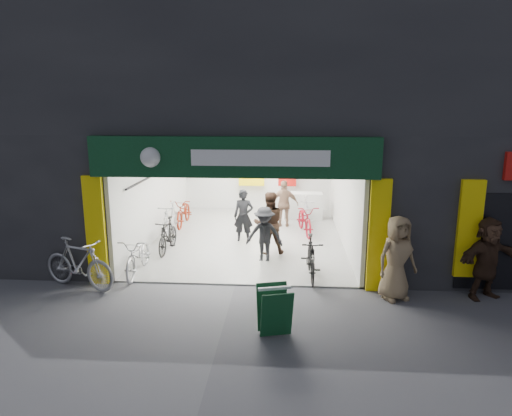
# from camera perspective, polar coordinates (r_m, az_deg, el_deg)

# --- Properties ---
(ground) EXTENTS (60.00, 60.00, 0.00)m
(ground) POSITION_cam_1_polar(r_m,az_deg,el_deg) (10.93, -2.63, -9.66)
(ground) COLOR #56565B
(ground) RESTS_ON ground
(building) EXTENTS (17.00, 10.27, 8.00)m
(building) POSITION_cam_1_polar(r_m,az_deg,el_deg) (15.01, 2.95, 13.35)
(building) COLOR #232326
(building) RESTS_ON ground
(bike_left_front) EXTENTS (0.73, 1.91, 0.99)m
(bike_left_front) POSITION_cam_1_polar(r_m,az_deg,el_deg) (11.83, -14.50, -5.72)
(bike_left_front) COLOR #B7B8BC
(bike_left_front) RESTS_ON ground
(bike_left_midfront) EXTENTS (0.54, 1.68, 1.00)m
(bike_left_midfront) POSITION_cam_1_polar(r_m,az_deg,el_deg) (13.34, -10.97, -3.41)
(bike_left_midfront) COLOR black
(bike_left_midfront) RESTS_ON ground
(bike_left_midback) EXTENTS (0.69, 1.91, 1.00)m
(bike_left_midback) POSITION_cam_1_polar(r_m,az_deg,el_deg) (16.17, -9.01, -0.46)
(bike_left_midback) COLOR maroon
(bike_left_midback) RESTS_ON ground
(bike_left_back) EXTENTS (0.62, 1.91, 1.13)m
(bike_left_back) POSITION_cam_1_polar(r_m,az_deg,el_deg) (14.77, -10.65, -1.53)
(bike_left_back) COLOR #A5A5A9
(bike_left_back) RESTS_ON ground
(bike_right_front) EXTENTS (0.54, 1.76, 1.05)m
(bike_right_front) POSITION_cam_1_polar(r_m,az_deg,el_deg) (11.25, 6.89, -6.21)
(bike_right_front) COLOR black
(bike_right_front) RESTS_ON ground
(bike_right_mid) EXTENTS (0.97, 1.99, 1.00)m
(bike_right_mid) POSITION_cam_1_polar(r_m,az_deg,el_deg) (15.03, 6.15, -1.40)
(bike_right_mid) COLOR maroon
(bike_right_mid) RESTS_ON ground
(bike_right_back) EXTENTS (0.54, 1.77, 1.06)m
(bike_right_back) POSITION_cam_1_polar(r_m,az_deg,el_deg) (15.84, 6.28, -0.56)
(bike_right_back) COLOR silver
(bike_right_back) RESTS_ON ground
(parked_bike) EXTENTS (2.08, 1.21, 1.20)m
(parked_bike) POSITION_cam_1_polar(r_m,az_deg,el_deg) (11.34, -21.28, -6.46)
(parked_bike) COLOR #ACADB1
(parked_bike) RESTS_ON ground
(customer_a) EXTENTS (0.62, 0.42, 1.65)m
(customer_a) POSITION_cam_1_polar(r_m,az_deg,el_deg) (13.99, -1.57, -1.03)
(customer_a) COLOR black
(customer_a) RESTS_ON ground
(customer_b) EXTENTS (1.01, 0.87, 1.81)m
(customer_b) POSITION_cam_1_polar(r_m,az_deg,el_deg) (12.85, 1.63, -1.93)
(customer_b) COLOR #342117
(customer_b) RESTS_ON ground
(customer_c) EXTENTS (1.05, 0.68, 1.53)m
(customer_c) POSITION_cam_1_polar(r_m,az_deg,el_deg) (12.23, 1.06, -3.37)
(customer_c) COLOR black
(customer_c) RESTS_ON ground
(customer_d) EXTENTS (0.98, 0.43, 1.66)m
(customer_d) POSITION_cam_1_polar(r_m,az_deg,el_deg) (15.67, 3.56, 0.47)
(customer_d) COLOR #84634D
(customer_d) RESTS_ON ground
(pedestrian_near) EXTENTS (1.07, 0.90, 1.87)m
(pedestrian_near) POSITION_cam_1_polar(r_m,az_deg,el_deg) (10.36, 17.19, -5.99)
(pedestrian_near) COLOR #8A7250
(pedestrian_near) RESTS_ON ground
(pedestrian_far) EXTENTS (1.77, 1.16, 1.83)m
(pedestrian_far) POSITION_cam_1_polar(r_m,az_deg,el_deg) (11.15, 26.93, -5.62)
(pedestrian_far) COLOR #3B271B
(pedestrian_far) RESTS_ON ground
(sandwich_board) EXTENTS (0.72, 0.73, 0.91)m
(sandwich_board) POSITION_cam_1_polar(r_m,az_deg,el_deg) (8.59, 2.33, -12.54)
(sandwich_board) COLOR #104221
(sandwich_board) RESTS_ON ground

